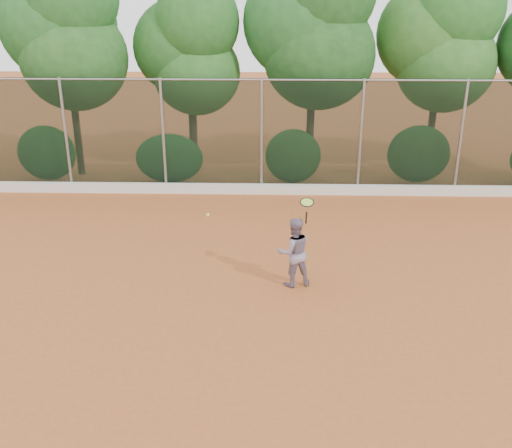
{
  "coord_description": "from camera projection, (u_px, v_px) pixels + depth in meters",
  "views": [
    {
      "loc": [
        0.31,
        -10.07,
        5.57
      ],
      "look_at": [
        0.0,
        1.0,
        1.25
      ],
      "focal_mm": 40.0,
      "sensor_mm": 36.0,
      "label": 1
    }
  ],
  "objects": [
    {
      "name": "foliage_backdrop",
      "position": [
        246.0,
        41.0,
        18.19
      ],
      "size": [
        23.7,
        3.63,
        7.55
      ],
      "color": "#402718",
      "rests_on": "ground"
    },
    {
      "name": "tennis_ball_in_flight",
      "position": [
        208.0,
        215.0,
        11.17
      ],
      "size": [
        0.06,
        0.06,
        0.06
      ],
      "color": "#F3F437",
      "rests_on": "ground"
    },
    {
      "name": "tennis_racket",
      "position": [
        307.0,
        204.0,
        11.25
      ],
      "size": [
        0.29,
        0.28,
        0.55
      ],
      "color": "black",
      "rests_on": "ground"
    },
    {
      "name": "ground",
      "position": [
        255.0,
        300.0,
        11.41
      ],
      "size": [
        80.0,
        80.0,
        0.0
      ],
      "primitive_type": "plane",
      "color": "#A95628",
      "rests_on": "ground"
    },
    {
      "name": "concrete_curb",
      "position": [
        261.0,
        189.0,
        17.71
      ],
      "size": [
        24.0,
        0.2,
        0.3
      ],
      "primitive_type": "cube",
      "color": "silver",
      "rests_on": "ground"
    },
    {
      "name": "chainlink_fence",
      "position": [
        262.0,
        133.0,
        17.26
      ],
      "size": [
        24.09,
        0.09,
        3.5
      ],
      "color": "black",
      "rests_on": "ground"
    },
    {
      "name": "tennis_player",
      "position": [
        294.0,
        252.0,
        11.78
      ],
      "size": [
        0.85,
        0.74,
        1.49
      ],
      "primitive_type": "imported",
      "rotation": [
        0.0,
        0.0,
        3.41
      ],
      "color": "gray",
      "rests_on": "ground"
    }
  ]
}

